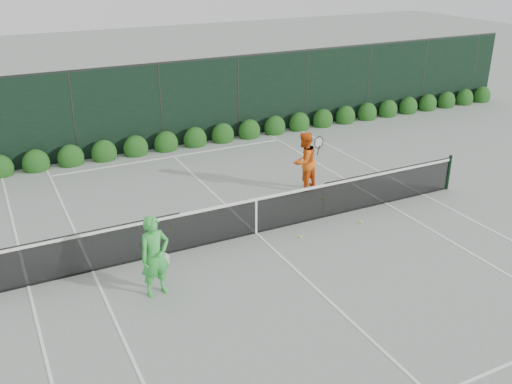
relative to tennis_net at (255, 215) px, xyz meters
name	(u,v)px	position (x,y,z in m)	size (l,w,h in m)	color
ground	(256,233)	(0.02, 0.00, -0.53)	(80.00, 80.00, 0.00)	gray
tennis_net	(255,215)	(0.00, 0.00, 0.00)	(12.90, 0.10, 1.07)	black
player_woman	(155,256)	(-3.04, -1.49, 0.36)	(0.71, 0.53, 1.78)	green
player_man	(304,162)	(2.55, 1.88, 0.37)	(1.06, 0.94, 1.79)	orange
court_lines	(256,233)	(0.02, 0.00, -0.53)	(11.03, 23.83, 0.01)	white
windscreen_fence	(315,223)	(0.02, -2.71, 0.98)	(32.00, 21.07, 3.06)	black
hedge_row	(166,144)	(0.02, 7.15, -0.30)	(31.66, 0.65, 0.94)	#123C10
tennis_balls	(262,225)	(0.33, 0.29, -0.50)	(5.62, 1.98, 0.07)	#D8F235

